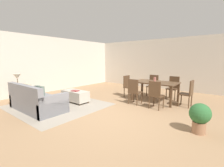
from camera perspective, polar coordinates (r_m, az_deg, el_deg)
ground_plane at (r=4.68m, az=-0.84°, el=-11.27°), size 10.80×10.80×0.00m
wall_back at (r=8.85m, az=20.15°, el=6.66°), size 9.00×0.12×2.70m
wall_left at (r=8.26m, az=-23.63°, el=6.34°), size 0.12×11.00×2.70m
area_rug at (r=5.86m, az=-19.04°, el=-7.54°), size 3.00×2.80×0.01m
couch at (r=5.55m, az=-26.04°, el=-5.81°), size 2.02×0.95×0.86m
ottoman_table at (r=6.08m, az=-13.33°, el=-4.33°), size 1.08×0.50×0.44m
side_table at (r=6.71m, az=-31.08°, el=-2.43°), size 0.40×0.40×0.56m
table_lamp at (r=6.64m, az=-31.45°, el=2.05°), size 0.26×0.26×0.52m
dining_table at (r=6.16m, az=15.47°, el=-0.21°), size 1.63×0.99×0.76m
dining_chair_near_left at (r=5.60m, az=8.16°, el=-2.45°), size 0.40×0.40×0.92m
dining_chair_near_right at (r=5.22m, az=15.70°, el=-3.53°), size 0.42×0.42×0.92m
dining_chair_far_left at (r=7.14m, az=14.77°, el=-0.21°), size 0.41×0.41×0.92m
dining_chair_far_right at (r=6.81m, az=21.52°, el=-0.96°), size 0.42×0.42×0.92m
dining_chair_head_east at (r=5.85m, az=26.14°, el=-2.79°), size 0.41×0.41×0.92m
dining_chair_head_west at (r=6.70m, az=5.97°, el=-0.55°), size 0.43×0.43×0.92m
vase_centerpiece at (r=6.16m, az=15.41°, el=1.47°), size 0.09×0.09×0.18m
book_on_ottoman at (r=5.94m, az=-13.35°, el=-2.62°), size 0.29×0.25×0.03m
potted_plant at (r=3.95m, az=29.50°, el=-10.36°), size 0.45×0.45×0.67m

